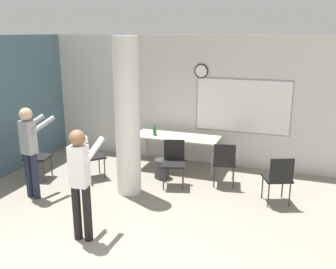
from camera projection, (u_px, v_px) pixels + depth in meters
name	position (u px, v px, depth m)	size (l,w,h in m)	color
wall_back	(198.00, 100.00, 8.21)	(8.00, 0.15, 2.80)	silver
support_pillar	(127.00, 118.00, 6.56)	(0.44, 0.44, 2.80)	silver
folding_table	(177.00, 138.00, 7.94)	(1.79, 0.76, 0.73)	beige
bottle_on_table	(155.00, 131.00, 7.93)	(0.08, 0.08, 0.24)	#1E6B2D
waste_bin	(162.00, 169.00, 7.55)	(0.30, 0.30, 0.38)	#38383D
chair_table_front	(174.00, 160.00, 7.11)	(0.54, 0.54, 0.87)	black
chair_mid_room	(278.00, 176.00, 6.30)	(0.57, 0.57, 0.87)	black
chair_by_left_wall	(34.00, 154.00, 7.43)	(0.53, 0.53, 0.87)	black
chair_near_pillar	(89.00, 154.00, 7.44)	(0.62, 0.62, 0.87)	black
chair_table_right	(224.00, 161.00, 7.06)	(0.51, 0.51, 0.87)	black
person_watching_back	(30.00, 146.00, 6.47)	(0.43, 0.63, 1.63)	#1E2338
person_playing_front	(81.00, 176.00, 5.12)	(0.39, 0.63, 1.62)	black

